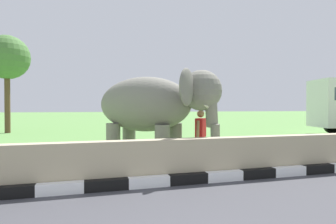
% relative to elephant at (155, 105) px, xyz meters
% --- Properties ---
extents(striped_curb, '(16.20, 0.20, 0.24)m').
position_rel_elephant_xyz_m(striped_curb, '(-2.07, -2.47, -1.68)').
color(striped_curb, white).
rests_on(striped_curb, ground_plane).
extents(barrier_parapet, '(28.00, 0.36, 1.00)m').
position_rel_elephant_xyz_m(barrier_parapet, '(0.28, -2.17, -1.30)').
color(barrier_parapet, tan).
rests_on(barrier_parapet, ground_plane).
extents(elephant, '(3.89, 3.76, 2.80)m').
position_rel_elephant_xyz_m(elephant, '(0.00, 0.00, 0.00)').
color(elephant, slate).
rests_on(elephant, ground_plane).
extents(person_handler, '(0.48, 0.55, 1.66)m').
position_rel_elephant_xyz_m(person_handler, '(1.39, -0.32, -0.88)').
color(person_handler, navy).
rests_on(person_handler, ground_plane).
extents(tree_distant, '(2.96, 2.96, 6.63)m').
position_rel_elephant_xyz_m(tree_distant, '(-7.17, 13.04, 3.28)').
color(tree_distant, brown).
rests_on(tree_distant, ground_plane).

